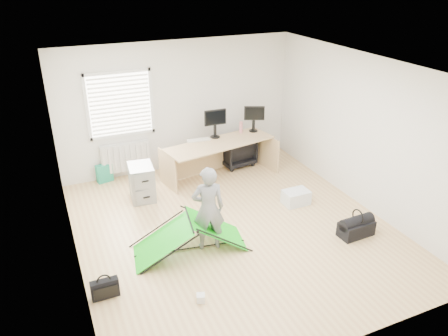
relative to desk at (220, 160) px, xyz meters
name	(u,v)px	position (x,y,z in m)	size (l,w,h in m)	color
ground	(234,228)	(-0.56, -1.87, -0.39)	(5.50, 5.50, 0.00)	tan
back_wall	(179,106)	(-0.56, 0.88, 0.96)	(5.00, 0.02, 2.70)	silver
window	(120,104)	(-1.76, 0.84, 1.16)	(1.20, 0.06, 1.20)	silver
radiator	(126,157)	(-1.76, 0.80, 0.06)	(1.00, 0.12, 0.60)	silver
desk	(220,160)	(0.00, 0.00, 0.00)	(2.27, 0.72, 0.77)	tan
filing_cabinet	(142,182)	(-1.69, -0.24, -0.05)	(0.43, 0.58, 0.67)	gray
monitor_left	(215,127)	(0.03, 0.31, 0.61)	(0.46, 0.10, 0.44)	black
monitor_right	(254,122)	(0.92, 0.31, 0.59)	(0.43, 0.09, 0.41)	black
keyboard	(199,140)	(-0.35, 0.28, 0.40)	(0.47, 0.16, 0.02)	beige
thermos	(241,127)	(0.63, 0.33, 0.51)	(0.07, 0.07, 0.25)	#C66F73
office_chair	(235,150)	(0.56, 0.46, -0.05)	(0.71, 0.73, 0.67)	black
person	(208,209)	(-1.13, -2.19, 0.30)	(0.50, 0.33, 1.38)	slate
kite	(190,234)	(-1.42, -2.14, -0.12)	(1.74, 0.77, 0.54)	#12C115
storage_crate	(296,197)	(0.85, -1.58, -0.25)	(0.47, 0.33, 0.26)	silver
tote_bag	(104,173)	(-2.23, 0.76, -0.20)	(0.32, 0.14, 0.38)	#1E9470
laptop_bag	(105,289)	(-2.82, -2.70, -0.25)	(0.37, 0.11, 0.28)	black
white_box	(201,298)	(-1.69, -3.29, -0.33)	(0.11, 0.11, 0.11)	silver
duffel_bag	(356,229)	(1.19, -2.87, -0.26)	(0.58, 0.29, 0.25)	black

